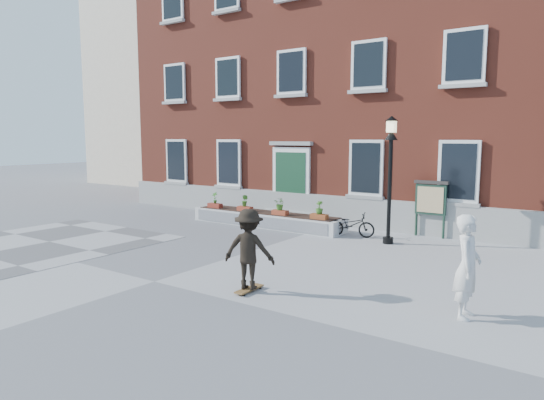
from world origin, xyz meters
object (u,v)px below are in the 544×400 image
Objects in this scene: skateboarder at (249,249)px; bicycle at (351,225)px; notice_board at (431,199)px; lamp_post at (390,162)px; bystander at (467,267)px.

bicycle is at bearing 96.65° from skateboarder.
bicycle is 2.74m from notice_board.
skateboarder is (-0.64, -6.25, -1.61)m from lamp_post.
lamp_post is 2.20× the size of skateboarder.
lamp_post reaches higher than bystander.
lamp_post reaches higher than bicycle.
bicycle is at bearing -145.80° from notice_board.
skateboarder is at bearing 171.75° from bicycle.
notice_board is (-2.77, 6.92, 0.31)m from bystander.
bicycle is 6.60m from skateboarder.
skateboarder reaches higher than bicycle.
skateboarder is (0.76, -6.54, 0.52)m from bicycle.
bystander is 1.07× the size of skateboarder.
skateboarder is (-4.16, -1.08, -0.03)m from bystander.
bystander is at bearing -55.80° from lamp_post.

